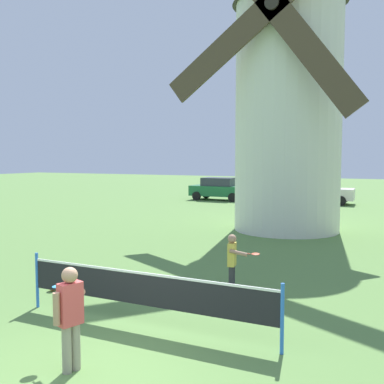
{
  "coord_description": "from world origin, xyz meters",
  "views": [
    {
      "loc": [
        3.86,
        -4.89,
        3.0
      ],
      "look_at": [
        -0.2,
        3.64,
        2.26
      ],
      "focal_mm": 41.64,
      "sensor_mm": 36.0,
      "label": 1
    }
  ],
  "objects_px": {
    "stray_ball": "(53,286)",
    "tennis_net": "(143,289)",
    "parked_car_cream": "(318,191)",
    "windmill": "(288,86)",
    "player_near": "(70,312)",
    "parked_car_green": "(219,188)",
    "player_far": "(233,259)"
  },
  "relations": [
    {
      "from": "tennis_net",
      "to": "parked_car_cream",
      "type": "relative_size",
      "value": 1.12
    },
    {
      "from": "player_far",
      "to": "parked_car_green",
      "type": "bearing_deg",
      "value": 112.87
    },
    {
      "from": "stray_ball",
      "to": "tennis_net",
      "type": "bearing_deg",
      "value": -18.01
    },
    {
      "from": "windmill",
      "to": "parked_car_cream",
      "type": "distance_m",
      "value": 12.39
    },
    {
      "from": "stray_ball",
      "to": "parked_car_green",
      "type": "height_order",
      "value": "parked_car_green"
    },
    {
      "from": "player_far",
      "to": "parked_car_green",
      "type": "xyz_separation_m",
      "value": [
        -8.22,
        19.5,
        0.08
      ]
    },
    {
      "from": "tennis_net",
      "to": "parked_car_green",
      "type": "distance_m",
      "value": 23.4
    },
    {
      "from": "player_near",
      "to": "parked_car_green",
      "type": "relative_size",
      "value": 0.38
    },
    {
      "from": "windmill",
      "to": "player_far",
      "type": "bearing_deg",
      "value": -83.93
    },
    {
      "from": "tennis_net",
      "to": "parked_car_green",
      "type": "height_order",
      "value": "parked_car_green"
    },
    {
      "from": "parked_car_green",
      "to": "player_near",
      "type": "bearing_deg",
      "value": -72.72
    },
    {
      "from": "tennis_net",
      "to": "parked_car_green",
      "type": "relative_size",
      "value": 1.28
    },
    {
      "from": "stray_ball",
      "to": "player_near",
      "type": "bearing_deg",
      "value": -43.81
    },
    {
      "from": "windmill",
      "to": "stray_ball",
      "type": "distance_m",
      "value": 12.28
    },
    {
      "from": "tennis_net",
      "to": "windmill",
      "type": "bearing_deg",
      "value": 91.2
    },
    {
      "from": "player_far",
      "to": "stray_ball",
      "type": "distance_m",
      "value": 4.08
    },
    {
      "from": "windmill",
      "to": "parked_car_green",
      "type": "distance_m",
      "value": 13.88
    },
    {
      "from": "player_near",
      "to": "parked_car_green",
      "type": "bearing_deg",
      "value": 107.28
    },
    {
      "from": "parked_car_green",
      "to": "tennis_net",
      "type": "bearing_deg",
      "value": -71.23
    },
    {
      "from": "windmill",
      "to": "parked_car_cream",
      "type": "height_order",
      "value": "windmill"
    },
    {
      "from": "windmill",
      "to": "tennis_net",
      "type": "bearing_deg",
      "value": -88.8
    },
    {
      "from": "player_near",
      "to": "stray_ball",
      "type": "relative_size",
      "value": 7.25
    },
    {
      "from": "player_near",
      "to": "parked_car_cream",
      "type": "relative_size",
      "value": 0.33
    },
    {
      "from": "parked_car_cream",
      "to": "windmill",
      "type": "bearing_deg",
      "value": -86.71
    },
    {
      "from": "player_near",
      "to": "stray_ball",
      "type": "bearing_deg",
      "value": 136.19
    },
    {
      "from": "player_far",
      "to": "parked_car_cream",
      "type": "height_order",
      "value": "parked_car_cream"
    },
    {
      "from": "windmill",
      "to": "parked_car_green",
      "type": "height_order",
      "value": "windmill"
    },
    {
      "from": "player_near",
      "to": "player_far",
      "type": "xyz_separation_m",
      "value": [
        0.77,
        4.46,
        -0.11
      ]
    },
    {
      "from": "tennis_net",
      "to": "player_near",
      "type": "relative_size",
      "value": 3.37
    },
    {
      "from": "windmill",
      "to": "parked_car_cream",
      "type": "relative_size",
      "value": 2.76
    },
    {
      "from": "player_far",
      "to": "player_near",
      "type": "bearing_deg",
      "value": -99.86
    },
    {
      "from": "windmill",
      "to": "stray_ball",
      "type": "relative_size",
      "value": 60.41
    }
  ]
}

